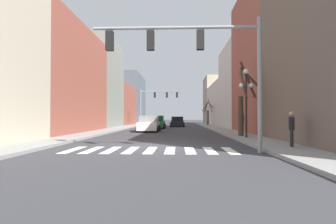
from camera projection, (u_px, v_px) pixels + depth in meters
The scene contains 17 objects.
ground_plane at pixel (154, 146), 13.58m from camera, with size 240.00×240.00×0.00m, color #38383D.
sidewalk_left at pixel (38, 144), 13.81m from camera, with size 2.27×90.00×0.15m.
sidewalk_right at pixel (273, 145), 13.35m from camera, with size 2.27×90.00×0.15m.
building_row_left at pixel (98, 90), 37.66m from camera, with size 6.00×61.21×12.77m.
building_row_right at pixel (249, 86), 32.85m from camera, with size 6.00×55.08×13.32m.
crosswalk_stripes at pixel (150, 150), 11.96m from camera, with size 7.65×2.60×0.01m.
traffic_signal_near at pixel (195, 52), 11.25m from camera, with size 7.25×0.28×5.78m.
traffic_signal_far at pixel (156, 99), 42.07m from camera, with size 6.59×0.28×5.99m.
street_lamp_right_corner at pixel (246, 89), 17.56m from camera, with size 0.95×0.36×4.61m.
car_driving_toward_lane at pixel (149, 124), 27.01m from camera, with size 2.20×4.36×1.65m.
car_parked_left_mid at pixel (177, 122), 40.77m from camera, with size 2.17×4.71×1.57m.
car_parked_right_far at pixel (150, 121), 47.73m from camera, with size 2.06×4.29×1.67m.
car_parked_left_near at pixel (157, 122), 34.39m from camera, with size 2.09×4.64×1.68m.
pedestrian_on_right_sidewalk at pixel (241, 121), 19.53m from camera, with size 0.51×0.66×1.74m.
pedestrian_crossing_street at pixel (292, 126), 12.02m from camera, with size 0.31×0.70×1.63m.
street_tree_left_far at pixel (245, 101), 19.10m from camera, with size 2.68×2.46×5.48m.
street_tree_right_mid at pixel (208, 113), 44.48m from camera, with size 2.44×3.37×4.53m.
Camera 1 is at (1.25, -13.57, 1.53)m, focal length 28.00 mm.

